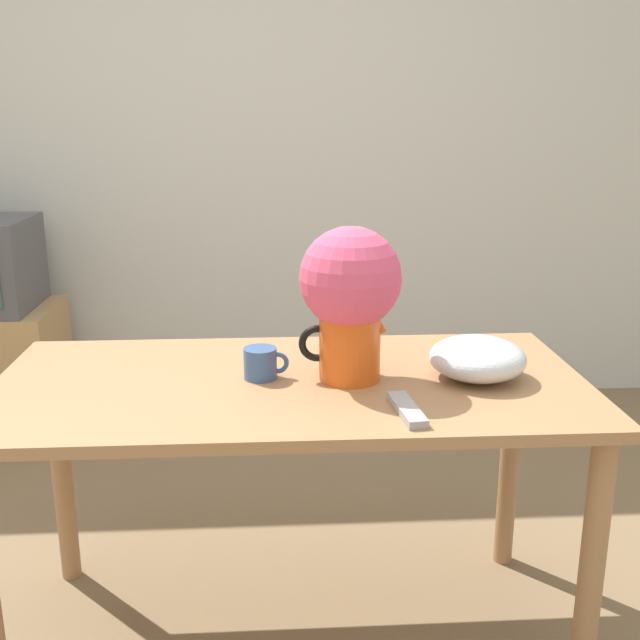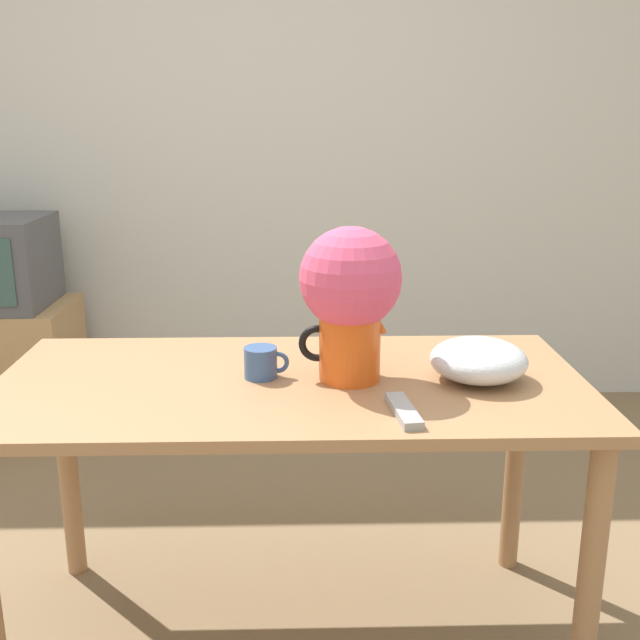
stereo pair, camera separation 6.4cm
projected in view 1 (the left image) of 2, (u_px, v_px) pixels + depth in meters
The scene contains 6 objects.
wall_back at pixel (243, 142), 3.59m from camera, with size 8.00×0.05×2.60m.
table at pixel (291, 417), 1.97m from camera, with size 1.53×0.76×0.77m.
flower_vase at pixel (350, 293), 1.88m from camera, with size 0.26×0.26×0.40m.
coffee_mug at pixel (261, 363), 1.94m from camera, with size 0.12×0.09×0.08m.
white_bowl at pixel (477, 358), 1.93m from camera, with size 0.25×0.25×0.11m.
remote_control at pixel (407, 409), 1.72m from camera, with size 0.07×0.19×0.02m.
Camera 1 is at (0.15, -1.61, 1.44)m, focal length 42.00 mm.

